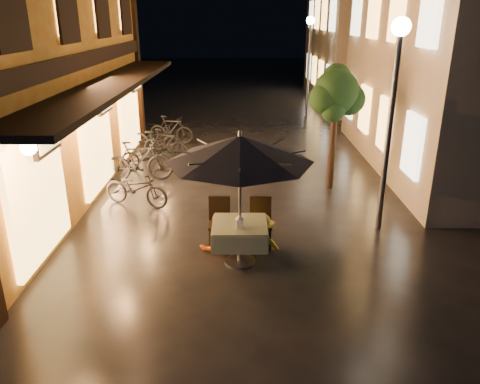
{
  "coord_description": "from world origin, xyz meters",
  "views": [
    {
      "loc": [
        0.1,
        -7.04,
        4.24
      ],
      "look_at": [
        0.06,
        1.12,
        1.15
      ],
      "focal_mm": 35.0,
      "sensor_mm": 36.0,
      "label": 1
    }
  ],
  "objects_px": {
    "cafe_table": "(240,233)",
    "person_yellow": "(261,216)",
    "streetlamp_near": "(394,89)",
    "table_lantern": "(240,221)",
    "patio_umbrella": "(240,149)",
    "person_orange": "(217,216)",
    "bicycle_0": "(136,188)"
  },
  "relations": [
    {
      "from": "person_orange",
      "to": "person_yellow",
      "type": "xyz_separation_m",
      "value": [
        0.84,
        0.02,
        -0.01
      ]
    },
    {
      "from": "patio_umbrella",
      "to": "person_yellow",
      "type": "distance_m",
      "value": 1.6
    },
    {
      "from": "cafe_table",
      "to": "person_yellow",
      "type": "height_order",
      "value": "person_yellow"
    },
    {
      "from": "patio_umbrella",
      "to": "person_yellow",
      "type": "bearing_deg",
      "value": 52.67
    },
    {
      "from": "cafe_table",
      "to": "person_orange",
      "type": "relative_size",
      "value": 0.7
    },
    {
      "from": "cafe_table",
      "to": "bicycle_0",
      "type": "xyz_separation_m",
      "value": [
        -2.46,
        2.74,
        -0.15
      ]
    },
    {
      "from": "streetlamp_near",
      "to": "patio_umbrella",
      "type": "xyz_separation_m",
      "value": [
        -2.94,
        -1.48,
        -0.77
      ]
    },
    {
      "from": "table_lantern",
      "to": "bicycle_0",
      "type": "height_order",
      "value": "table_lantern"
    },
    {
      "from": "person_yellow",
      "to": "bicycle_0",
      "type": "relative_size",
      "value": 0.84
    },
    {
      "from": "streetlamp_near",
      "to": "person_yellow",
      "type": "relative_size",
      "value": 3.05
    },
    {
      "from": "streetlamp_near",
      "to": "bicycle_0",
      "type": "height_order",
      "value": "streetlamp_near"
    },
    {
      "from": "streetlamp_near",
      "to": "table_lantern",
      "type": "xyz_separation_m",
      "value": [
        -2.94,
        -1.68,
        -2.0
      ]
    },
    {
      "from": "person_orange",
      "to": "cafe_table",
      "type": "bearing_deg",
      "value": 117.7
    },
    {
      "from": "table_lantern",
      "to": "cafe_table",
      "type": "bearing_deg",
      "value": 90.0
    },
    {
      "from": "person_orange",
      "to": "bicycle_0",
      "type": "height_order",
      "value": "person_orange"
    },
    {
      "from": "cafe_table",
      "to": "bicycle_0",
      "type": "distance_m",
      "value": 3.68
    },
    {
      "from": "person_orange",
      "to": "patio_umbrella",
      "type": "bearing_deg",
      "value": 117.7
    },
    {
      "from": "table_lantern",
      "to": "person_orange",
      "type": "distance_m",
      "value": 0.87
    },
    {
      "from": "streetlamp_near",
      "to": "table_lantern",
      "type": "distance_m",
      "value": 3.93
    },
    {
      "from": "patio_umbrella",
      "to": "person_orange",
      "type": "distance_m",
      "value": 1.59
    },
    {
      "from": "patio_umbrella",
      "to": "table_lantern",
      "type": "height_order",
      "value": "patio_umbrella"
    },
    {
      "from": "streetlamp_near",
      "to": "person_yellow",
      "type": "bearing_deg",
      "value": -159.58
    },
    {
      "from": "person_yellow",
      "to": "table_lantern",
      "type": "bearing_deg",
      "value": 54.72
    },
    {
      "from": "cafe_table",
      "to": "streetlamp_near",
      "type": "bearing_deg",
      "value": 26.67
    },
    {
      "from": "cafe_table",
      "to": "person_orange",
      "type": "xyz_separation_m",
      "value": [
        -0.44,
        0.51,
        0.12
      ]
    },
    {
      "from": "cafe_table",
      "to": "patio_umbrella",
      "type": "height_order",
      "value": "patio_umbrella"
    },
    {
      "from": "patio_umbrella",
      "to": "person_orange",
      "type": "relative_size",
      "value": 1.8
    },
    {
      "from": "bicycle_0",
      "to": "table_lantern",
      "type": "bearing_deg",
      "value": -120.16
    },
    {
      "from": "streetlamp_near",
      "to": "cafe_table",
      "type": "distance_m",
      "value": 4.03
    },
    {
      "from": "patio_umbrella",
      "to": "person_yellow",
      "type": "relative_size",
      "value": 1.82
    },
    {
      "from": "cafe_table",
      "to": "table_lantern",
      "type": "bearing_deg",
      "value": -90.0
    },
    {
      "from": "person_orange",
      "to": "table_lantern",
      "type": "bearing_deg",
      "value": 108.6
    }
  ]
}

